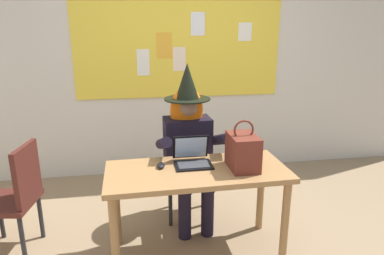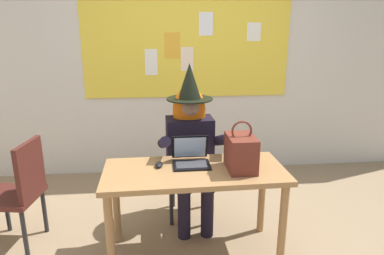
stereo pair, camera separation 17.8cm
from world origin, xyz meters
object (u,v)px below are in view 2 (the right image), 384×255
chair_at_desk (190,163)px  person_costumed (191,138)px  laptop (191,158)px  desk_main (195,182)px  chair_spare_by_window (20,188)px  computer_mouse (159,165)px  handbag (241,152)px

chair_at_desk → person_costumed: person_costumed is taller
chair_at_desk → laptop: bearing=0.6°
desk_main → chair_spare_by_window: (-1.39, 0.27, -0.12)m
laptop → computer_mouse: bearing=-172.0°
chair_at_desk → computer_mouse: chair_at_desk is taller
computer_mouse → chair_spare_by_window: size_ratio=0.12×
chair_at_desk → laptop: size_ratio=3.13×
computer_mouse → handbag: 0.63m
person_costumed → computer_mouse: person_costumed is taller
laptop → chair_spare_by_window: 1.41m
chair_at_desk → handbag: (0.32, -0.69, 0.36)m
desk_main → handbag: (0.34, -0.03, 0.24)m
person_costumed → handbag: bearing=27.0°
person_costumed → handbag: 0.66m
chair_spare_by_window → chair_at_desk: bearing=-155.9°
person_costumed → laptop: 0.43m
computer_mouse → chair_at_desk: bearing=69.4°
person_costumed → handbag: size_ratio=3.85×
laptop → computer_mouse: size_ratio=2.76×
desk_main → chair_at_desk: size_ratio=1.54×
chair_at_desk → person_costumed: 0.31m
chair_spare_by_window → handbag: bearing=178.8°
person_costumed → chair_spare_by_window: size_ratio=1.63×
desk_main → chair_at_desk: (0.03, 0.66, -0.12)m
chair_spare_by_window → laptop: bearing=-177.9°
desk_main → person_costumed: size_ratio=0.95×
desk_main → chair_spare_by_window: size_ratio=1.54×
computer_mouse → desk_main: bearing=-10.6°
laptop → chair_spare_by_window: bearing=173.2°
handbag → chair_spare_by_window: (-1.74, 0.30, -0.36)m
computer_mouse → chair_spare_by_window: bearing=176.3°
laptop → person_costumed: bearing=84.6°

